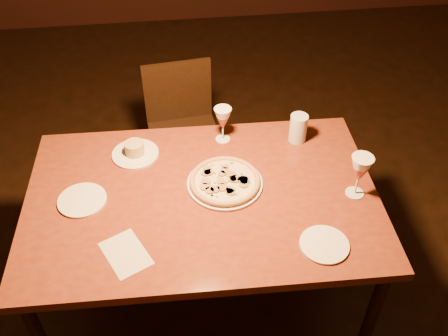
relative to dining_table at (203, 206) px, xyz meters
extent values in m
cube|color=brown|center=(0.00, 0.00, 0.05)|extent=(1.47, 0.97, 0.04)
cylinder|color=black|center=(-0.65, 0.42, -0.34)|extent=(0.05, 0.05, 0.73)
cylinder|color=black|center=(0.65, -0.42, -0.34)|extent=(0.05, 0.05, 0.73)
cylinder|color=black|center=(0.67, 0.38, -0.34)|extent=(0.05, 0.05, 0.73)
cube|color=black|center=(-0.03, 0.83, -0.29)|extent=(0.43, 0.43, 0.04)
cube|color=black|center=(-0.05, 1.01, -0.08)|extent=(0.39, 0.07, 0.37)
cylinder|color=black|center=(-0.17, 0.65, -0.51)|extent=(0.03, 0.03, 0.40)
cylinder|color=black|center=(-0.21, 0.97, -0.51)|extent=(0.03, 0.03, 0.40)
cylinder|color=black|center=(0.15, 0.69, -0.51)|extent=(0.03, 0.03, 0.40)
cylinder|color=black|center=(0.11, 1.00, -0.51)|extent=(0.03, 0.03, 0.40)
cylinder|color=white|center=(0.10, 0.05, 0.07)|extent=(0.32, 0.32, 0.01)
cylinder|color=beige|center=(0.10, 0.05, 0.09)|extent=(0.29, 0.29, 0.01)
torus|color=tan|center=(0.10, 0.05, 0.09)|extent=(0.30, 0.30, 0.02)
cylinder|color=white|center=(-0.27, 0.29, 0.07)|extent=(0.21, 0.21, 0.01)
cylinder|color=tan|center=(-0.27, 0.29, 0.11)|extent=(0.09, 0.09, 0.06)
cylinder|color=silver|center=(0.47, 0.30, 0.14)|extent=(0.08, 0.08, 0.13)
cylinder|color=white|center=(-0.49, 0.03, 0.07)|extent=(0.20, 0.20, 0.01)
cylinder|color=white|center=(0.43, -0.32, 0.07)|extent=(0.18, 0.18, 0.01)
cube|color=beige|center=(-0.31, -0.27, 0.07)|extent=(0.21, 0.24, 0.00)
camera|label=1|loc=(-0.09, -1.44, 1.53)|focal=40.00mm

